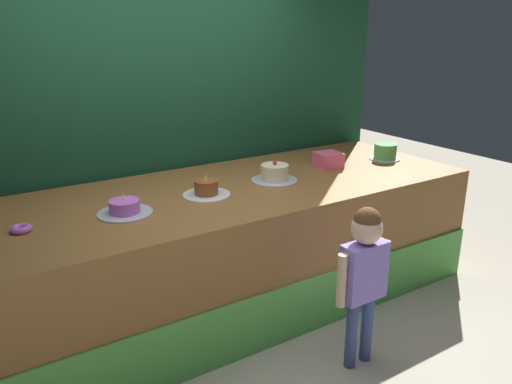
{
  "coord_description": "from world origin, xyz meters",
  "views": [
    {
      "loc": [
        -1.48,
        -2.36,
        2.04
      ],
      "look_at": [
        0.28,
        0.4,
        0.95
      ],
      "focal_mm": 35.04,
      "sensor_mm": 36.0,
      "label": 1
    }
  ],
  "objects": [
    {
      "name": "cake_far_right",
      "position": [
        1.79,
        0.63,
        0.99
      ],
      "size": [
        0.26,
        0.26,
        0.14
      ],
      "color": "silver",
      "rests_on": "stage_platform"
    },
    {
      "name": "donut",
      "position": [
        -1.19,
        0.58,
        0.95
      ],
      "size": [
        0.12,
        0.12,
        0.04
      ],
      "primitive_type": "torus",
      "color": "#CC66D8",
      "rests_on": "stage_platform"
    },
    {
      "name": "curtain_backdrop",
      "position": [
        0.0,
        1.43,
        1.53
      ],
      "size": [
        4.44,
        0.08,
        3.06
      ],
      "primitive_type": "cube",
      "color": "#19472D",
      "rests_on": "ground_plane"
    },
    {
      "name": "pink_box",
      "position": [
        1.19,
        0.7,
        0.99
      ],
      "size": [
        0.22,
        0.21,
        0.13
      ],
      "primitive_type": "cube",
      "rotation": [
        0.0,
        0.0,
        -0.12
      ],
      "color": "#F76180",
      "rests_on": "stage_platform"
    },
    {
      "name": "cake_center",
      "position": [
        0.0,
        0.59,
        0.97
      ],
      "size": [
        0.33,
        0.33,
        0.16
      ],
      "color": "white",
      "rests_on": "stage_platform"
    },
    {
      "name": "ground_plane",
      "position": [
        0.0,
        0.0,
        0.0
      ],
      "size": [
        12.0,
        12.0,
        0.0
      ],
      "primitive_type": "plane",
      "color": "#BCB29E"
    },
    {
      "name": "cake_left",
      "position": [
        -0.6,
        0.55,
        0.96
      ],
      "size": [
        0.34,
        0.34,
        0.14
      ],
      "color": "silver",
      "rests_on": "stage_platform"
    },
    {
      "name": "stage_platform",
      "position": [
        0.0,
        0.66,
        0.46
      ],
      "size": [
        4.2,
        1.35,
        0.93
      ],
      "color": "brown",
      "rests_on": "ground_plane"
    },
    {
      "name": "cake_right",
      "position": [
        0.6,
        0.62,
        0.98
      ],
      "size": [
        0.35,
        0.35,
        0.16
      ],
      "color": "silver",
      "rests_on": "stage_platform"
    },
    {
      "name": "child_figure",
      "position": [
        0.51,
        -0.44,
        0.68
      ],
      "size": [
        0.41,
        0.19,
        1.05
      ],
      "color": "#3F4C8C",
      "rests_on": "ground_plane"
    }
  ]
}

